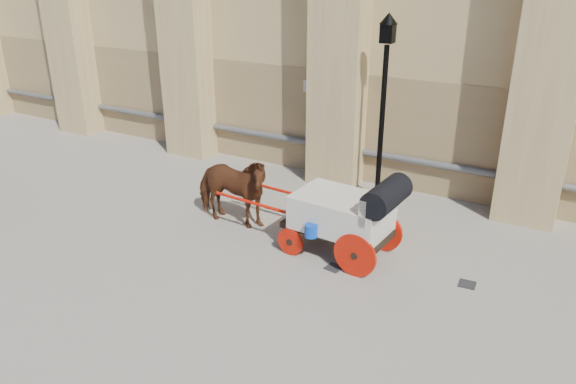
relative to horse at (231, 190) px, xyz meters
The scene contains 6 objects.
ground 2.16m from the horse, ahead, with size 90.00×90.00×0.00m, color slate.
horse is the anchor object (origin of this frame).
carriage 2.95m from the horse, ahead, with size 4.33×1.57×1.86m.
street_lamp 4.27m from the horse, 52.03° to the left, with size 0.44×0.44×4.67m.
drain_grate_near 3.15m from the horse, 12.48° to the right, with size 0.32×0.32×0.01m, color black.
drain_grate_far 5.55m from the horse, ahead, with size 0.32×0.32×0.01m, color black.
Camera 1 is at (5.00, -9.81, 5.96)m, focal length 35.00 mm.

